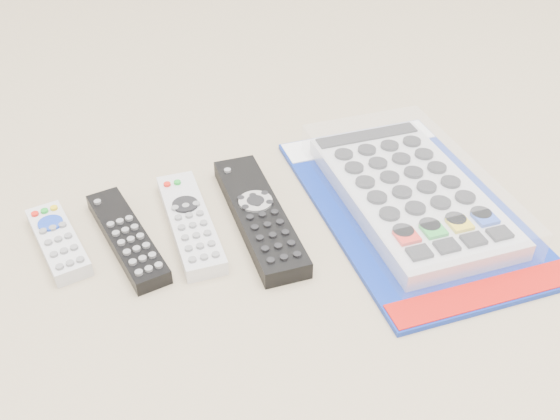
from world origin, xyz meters
name	(u,v)px	position (x,y,z in m)	size (l,w,h in m)	color
remote_small_grey	(58,241)	(-0.21, 0.08, 0.01)	(0.06, 0.14, 0.02)	#B4B4B7
remote_slim_black	(127,237)	(-0.14, 0.05, 0.01)	(0.06, 0.18, 0.02)	black
remote_silver_dvd	(190,222)	(-0.06, 0.05, 0.01)	(0.06, 0.19, 0.02)	silver
remote_large_black	(259,215)	(0.02, 0.03, 0.01)	(0.07, 0.23, 0.02)	black
jumbo_remote_packaged	(410,192)	(0.20, -0.01, 0.02)	(0.25, 0.38, 0.05)	navy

